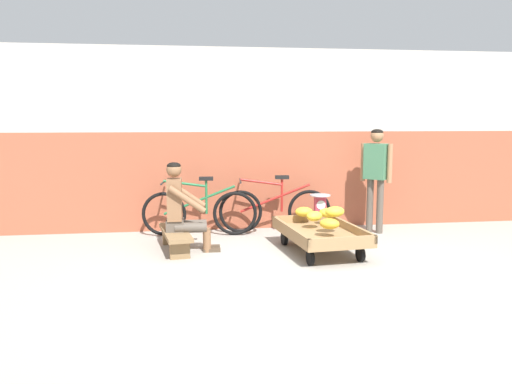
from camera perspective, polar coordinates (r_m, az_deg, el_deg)
name	(u,v)px	position (r m, az deg, el deg)	size (l,w,h in m)	color
ground_plane	(304,279)	(5.63, 5.27, -9.41)	(80.00, 80.00, 0.00)	#A39E93
back_wall	(264,139)	(8.07, 0.90, 5.76)	(16.00, 0.30, 2.72)	#A35138
banana_cart	(320,234)	(6.63, 7.03, -4.60)	(0.99, 1.52, 0.36)	#99754C
banana_pile	(324,215)	(6.73, 7.42, -2.46)	(0.56, 1.06, 0.25)	gold
low_bench	(175,236)	(6.76, -8.80, -4.74)	(0.46, 1.13, 0.27)	olive
vendor_seated	(182,207)	(6.68, -8.12, -1.66)	(0.69, 0.49, 1.14)	brown
plastic_crate	(320,225)	(7.65, 6.97, -3.57)	(0.36, 0.28, 0.30)	#19847F
weighing_scale	(320,204)	(7.60, 7.01, -1.33)	(0.30, 0.30, 0.29)	#28282D
bicycle_near_left	(199,212)	(7.56, -6.21, -2.14)	(1.66, 0.48, 0.86)	black
bicycle_far_left	(275,209)	(7.71, 2.06, -1.90)	(1.66, 0.48, 0.86)	black
customer_adult	(376,169)	(7.84, 12.98, 2.49)	(0.37, 0.37, 1.53)	brown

